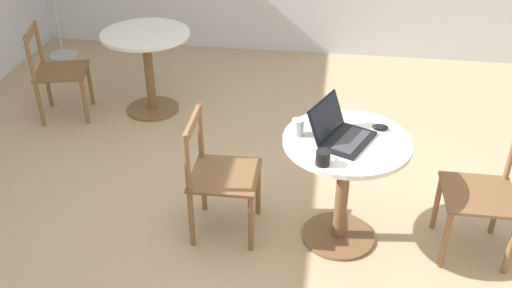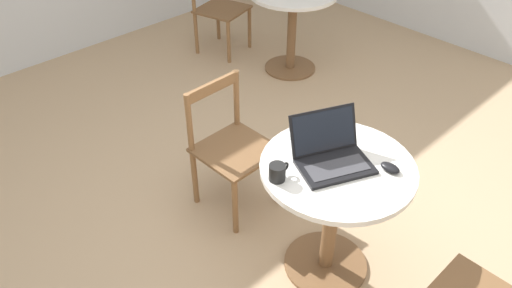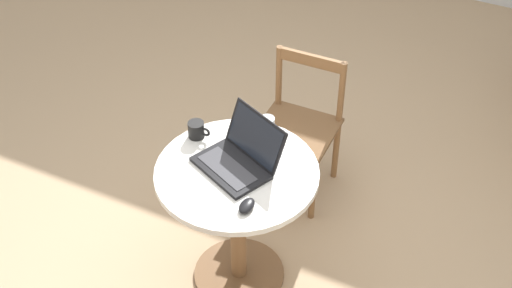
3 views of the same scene
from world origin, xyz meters
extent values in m
plane|color=tan|center=(0.00, 0.00, 0.00)|extent=(16.00, 16.00, 0.00)
cylinder|color=brown|center=(0.07, -0.26, 0.01)|extent=(0.47, 0.47, 0.02)
cylinder|color=brown|center=(0.07, -0.26, 0.37)|extent=(0.08, 0.08, 0.70)
cylinder|color=silver|center=(0.07, -0.26, 0.73)|extent=(0.76, 0.76, 0.03)
cylinder|color=brown|center=(1.62, 1.47, 0.01)|extent=(0.47, 0.47, 0.02)
cylinder|color=brown|center=(1.62, 1.47, 0.37)|extent=(0.08, 0.08, 0.70)
cylinder|color=brown|center=(0.25, 0.29, 0.21)|extent=(0.04, 0.04, 0.42)
cylinder|color=brown|center=(-0.13, 0.29, 0.21)|extent=(0.04, 0.04, 0.42)
cylinder|color=brown|center=(0.24, 0.67, 0.21)|extent=(0.04, 0.04, 0.42)
cylinder|color=brown|center=(-0.14, 0.66, 0.21)|extent=(0.04, 0.04, 0.42)
cube|color=brown|center=(0.06, 0.48, 0.43)|extent=(0.44, 0.44, 0.02)
cylinder|color=brown|center=(0.24, 0.67, 0.63)|extent=(0.04, 0.04, 0.39)
cylinder|color=brown|center=(-0.14, 0.66, 0.63)|extent=(0.04, 0.04, 0.39)
cube|color=brown|center=(0.05, 0.67, 0.79)|extent=(0.41, 0.03, 0.07)
cylinder|color=brown|center=(1.65, 2.06, 0.21)|extent=(0.04, 0.04, 0.42)
cylinder|color=brown|center=(1.28, 1.96, 0.21)|extent=(0.04, 0.04, 0.42)
cylinder|color=brown|center=(1.55, 2.42, 0.21)|extent=(0.04, 0.04, 0.42)
cylinder|color=brown|center=(1.18, 2.32, 0.21)|extent=(0.04, 0.04, 0.42)
cube|color=brown|center=(1.42, 2.19, 0.43)|extent=(0.53, 0.53, 0.02)
cube|color=black|center=(0.04, -0.27, 0.76)|extent=(0.41, 0.34, 0.02)
cube|color=#38383D|center=(0.03, -0.28, 0.77)|extent=(0.32, 0.23, 0.00)
cube|color=black|center=(0.10, -0.13, 0.87)|extent=(0.35, 0.22, 0.21)
cube|color=black|center=(0.10, -0.13, 0.87)|extent=(0.32, 0.20, 0.18)
ellipsoid|color=black|center=(0.22, -0.46, 0.76)|extent=(0.06, 0.10, 0.03)
cylinder|color=black|center=(-0.22, -0.13, 0.79)|extent=(0.08, 0.08, 0.08)
torus|color=black|center=(-0.17, -0.13, 0.79)|extent=(0.05, 0.01, 0.05)
cylinder|color=silver|center=(0.08, 0.03, 0.80)|extent=(0.07, 0.07, 0.10)
camera|label=1|loc=(-2.85, -0.14, 2.48)|focal=40.00mm
camera|label=2|loc=(-1.50, -1.33, 2.30)|focal=35.00mm
camera|label=3|loc=(1.20, -2.38, 2.97)|focal=50.00mm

